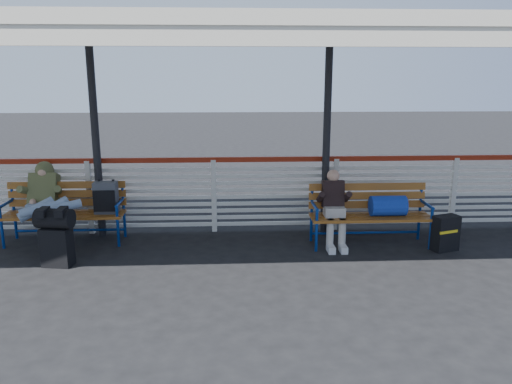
{
  "coord_description": "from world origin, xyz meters",
  "views": [
    {
      "loc": [
        0.28,
        -6.05,
        2.51
      ],
      "look_at": [
        0.64,
        1.0,
        0.87
      ],
      "focal_mm": 35.0,
      "sensor_mm": 36.0,
      "label": 1
    }
  ],
  "objects": [
    {
      "name": "ground",
      "position": [
        0.0,
        0.0,
        0.0
      ],
      "size": [
        60.0,
        60.0,
        0.0
      ],
      "primitive_type": "plane",
      "color": "black",
      "rests_on": "ground"
    },
    {
      "name": "traveler_man",
      "position": [
        -2.42,
        1.14,
        0.69
      ],
      "size": [
        0.93,
        1.63,
        0.77
      ],
      "color": "#879EB6",
      "rests_on": "ground"
    },
    {
      "name": "bench_left",
      "position": [
        -2.05,
        1.48,
        0.6
      ],
      "size": [
        1.8,
        0.56,
        0.95
      ],
      "color": "#AD6E21",
      "rests_on": "ground"
    },
    {
      "name": "bench_right",
      "position": [
        2.47,
        1.1,
        0.58
      ],
      "size": [
        1.8,
        0.56,
        0.92
      ],
      "color": "#AD6E21",
      "rests_on": "ground"
    },
    {
      "name": "luggage_stack",
      "position": [
        -2.07,
        0.45,
        0.44
      ],
      "size": [
        0.52,
        0.35,
        0.8
      ],
      "rotation": [
        0.0,
        0.0,
        -0.17
      ],
      "color": "black",
      "rests_on": "ground"
    },
    {
      "name": "canopy",
      "position": [
        -0.0,
        0.87,
        3.04
      ],
      "size": [
        12.6,
        3.6,
        3.16
      ],
      "color": "silver",
      "rests_on": "ground"
    },
    {
      "name": "fence",
      "position": [
        0.0,
        1.9,
        0.66
      ],
      "size": [
        12.08,
        0.08,
        1.24
      ],
      "color": "silver",
      "rests_on": "ground"
    },
    {
      "name": "suitcase_side",
      "position": [
        3.42,
        0.79,
        0.26
      ],
      "size": [
        0.43,
        0.34,
        0.53
      ],
      "rotation": [
        0.0,
        0.0,
        0.33
      ],
      "color": "black",
      "rests_on": "ground"
    },
    {
      "name": "companion_person",
      "position": [
        1.82,
        1.09,
        0.6
      ],
      "size": [
        0.32,
        0.66,
        1.15
      ],
      "color": "#B7B0A6",
      "rests_on": "ground"
    }
  ]
}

